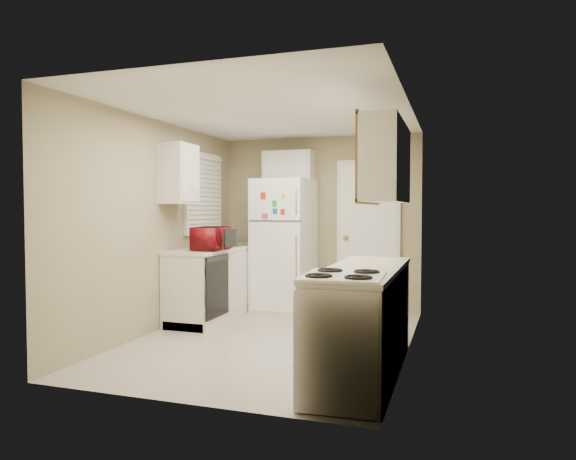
% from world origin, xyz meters
% --- Properties ---
extents(floor, '(3.80, 3.80, 0.00)m').
position_xyz_m(floor, '(0.00, 0.00, 0.00)').
color(floor, beige).
rests_on(floor, ground).
extents(ceiling, '(3.80, 3.80, 0.00)m').
position_xyz_m(ceiling, '(0.00, 0.00, 2.40)').
color(ceiling, white).
rests_on(ceiling, floor).
extents(wall_left, '(3.80, 3.80, 0.00)m').
position_xyz_m(wall_left, '(-1.40, 0.00, 1.20)').
color(wall_left, tan).
rests_on(wall_left, floor).
extents(wall_right, '(3.80, 3.80, 0.00)m').
position_xyz_m(wall_right, '(1.40, 0.00, 1.20)').
color(wall_right, tan).
rests_on(wall_right, floor).
extents(wall_back, '(2.80, 2.80, 0.00)m').
position_xyz_m(wall_back, '(0.00, 1.90, 1.20)').
color(wall_back, tan).
rests_on(wall_back, floor).
extents(wall_front, '(2.80, 2.80, 0.00)m').
position_xyz_m(wall_front, '(0.00, -1.90, 1.20)').
color(wall_front, tan).
rests_on(wall_front, floor).
extents(left_counter, '(0.60, 1.80, 0.90)m').
position_xyz_m(left_counter, '(-1.10, 0.90, 0.45)').
color(left_counter, silver).
rests_on(left_counter, floor).
extents(dishwasher, '(0.03, 0.58, 0.72)m').
position_xyz_m(dishwasher, '(-0.81, 0.30, 0.49)').
color(dishwasher, black).
rests_on(dishwasher, floor).
extents(sink, '(0.54, 0.74, 0.16)m').
position_xyz_m(sink, '(-1.10, 1.05, 0.86)').
color(sink, gray).
rests_on(sink, left_counter).
extents(microwave, '(0.53, 0.33, 0.33)m').
position_xyz_m(microwave, '(-0.94, 0.42, 1.05)').
color(microwave, maroon).
rests_on(microwave, left_counter).
extents(soap_bottle, '(0.10, 0.10, 0.18)m').
position_xyz_m(soap_bottle, '(-1.15, 1.52, 1.00)').
color(soap_bottle, silver).
rests_on(soap_bottle, left_counter).
extents(window_blinds, '(0.10, 0.98, 1.08)m').
position_xyz_m(window_blinds, '(-1.36, 1.05, 1.60)').
color(window_blinds, silver).
rests_on(window_blinds, wall_left).
extents(upper_cabinet_left, '(0.30, 0.45, 0.70)m').
position_xyz_m(upper_cabinet_left, '(-1.25, 0.22, 1.80)').
color(upper_cabinet_left, silver).
rests_on(upper_cabinet_left, wall_left).
extents(refrigerator, '(0.78, 0.76, 1.80)m').
position_xyz_m(refrigerator, '(-0.40, 1.54, 0.90)').
color(refrigerator, white).
rests_on(refrigerator, floor).
extents(cabinet_over_fridge, '(0.70, 0.30, 0.40)m').
position_xyz_m(cabinet_over_fridge, '(-0.40, 1.75, 2.00)').
color(cabinet_over_fridge, silver).
rests_on(cabinet_over_fridge, wall_back).
extents(interior_door, '(0.86, 0.06, 2.08)m').
position_xyz_m(interior_door, '(0.70, 1.86, 1.02)').
color(interior_door, white).
rests_on(interior_door, floor).
extents(right_counter, '(0.60, 2.00, 0.90)m').
position_xyz_m(right_counter, '(1.10, -0.80, 0.45)').
color(right_counter, silver).
rests_on(right_counter, floor).
extents(stove, '(0.61, 0.73, 0.85)m').
position_xyz_m(stove, '(1.07, -1.46, 0.43)').
color(stove, white).
rests_on(stove, floor).
extents(upper_cabinet_right, '(0.30, 1.20, 0.70)m').
position_xyz_m(upper_cabinet_right, '(1.25, -0.50, 1.80)').
color(upper_cabinet_right, silver).
rests_on(upper_cabinet_right, wall_right).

